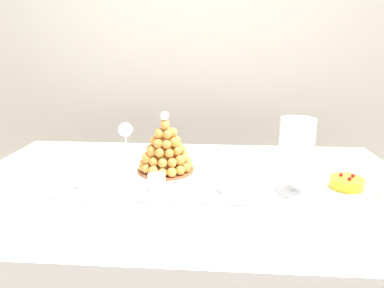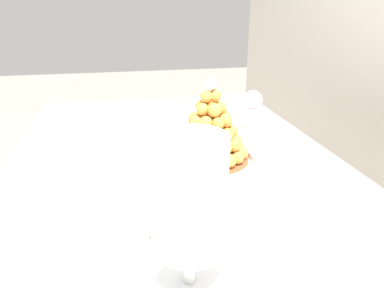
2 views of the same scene
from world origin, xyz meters
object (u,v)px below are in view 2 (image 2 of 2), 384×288
Objects in this scene: serving_tray at (183,161)px; wine_glass at (253,102)px; dessert_cup_centre at (159,198)px; creme_brulee_ramekin at (170,128)px; dessert_cup_left at (142,126)px; croquembouche at (210,130)px; macaron_goblet at (189,199)px; dessert_cup_mid_left at (146,155)px.

wine_glass reaches higher than serving_tray.
dessert_cup_centre is 0.51m from creme_brulee_ramekin.
wine_glass is (0.05, 0.39, 0.08)m from dessert_cup_left.
wine_glass is at bearing 136.19° from croquembouche.
dessert_cup_centre is 0.61m from wine_glass.
macaron_goblet reaches higher than serving_tray.
dessert_cup_left is at bearing -98.85° from creme_brulee_ramekin.
dessert_cup_centre is (0.24, -0.18, -0.06)m from croquembouche.
croquembouche is 4.29× the size of dessert_cup_left.
dessert_cup_centre is at bearing -36.29° from croquembouche.
wine_glass is (-0.21, 0.39, 0.08)m from dessert_cup_mid_left.
wine_glass is at bearing 139.94° from dessert_cup_centre.
croquembouche is 0.92× the size of macaron_goblet.
dessert_cup_centre reaches higher than dessert_cup_left.
serving_tray is 7.21× the size of creme_brulee_ramekin.
dessert_cup_centre is 0.65× the size of creme_brulee_ramekin.
creme_brulee_ramekin is at bearing -179.51° from serving_tray.
macaron_goblet is (0.74, 0.02, 0.13)m from dessert_cup_left.
creme_brulee_ramekin is (-0.25, -0.00, 0.02)m from serving_tray.
wine_glass is (-0.22, 0.21, 0.01)m from croquembouche.
dessert_cup_left is (-0.26, -0.10, 0.03)m from serving_tray.
dessert_cup_mid_left is at bearing -91.71° from croquembouche.
wine_glass is (-0.46, 0.39, 0.08)m from dessert_cup_centre.
serving_tray is 2.60× the size of macaron_goblet.
dessert_cup_mid_left is at bearing -22.92° from creme_brulee_ramekin.
serving_tray is at bearing 21.15° from dessert_cup_left.
dessert_cup_centre is at bearing 0.07° from dessert_cup_left.
dessert_cup_mid_left is 1.00× the size of dessert_cup_centre.
macaron_goblet is at bearing 3.67° from dessert_cup_mid_left.
creme_brulee_ramekin is (-0.25, 0.11, -0.01)m from dessert_cup_mid_left.
dessert_cup_mid_left is 0.45m from wine_glass.
dessert_cup_left is at bearing -178.13° from macaron_goblet.
dessert_cup_left is at bearing -158.85° from serving_tray.
macaron_goblet reaches higher than dessert_cup_mid_left.
macaron_goblet is 1.71× the size of wine_glass.
macaron_goblet reaches higher than dessert_cup_left.
macaron_goblet reaches higher than dessert_cup_centre.
serving_tray is 12.12× the size of dessert_cup_left.
serving_tray is at bearing 0.49° from creme_brulee_ramekin.
dessert_cup_mid_left is 0.24× the size of macaron_goblet.
macaron_goblet is at bearing -27.80° from wine_glass.
wine_glass is at bearing 118.37° from dessert_cup_mid_left.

